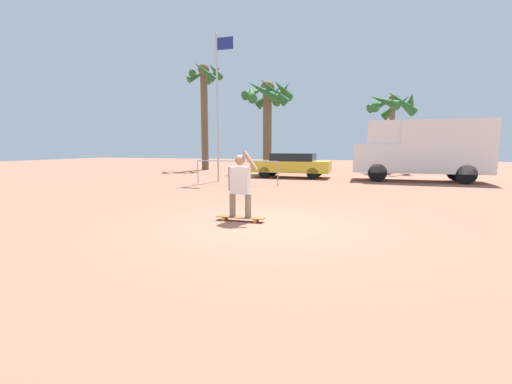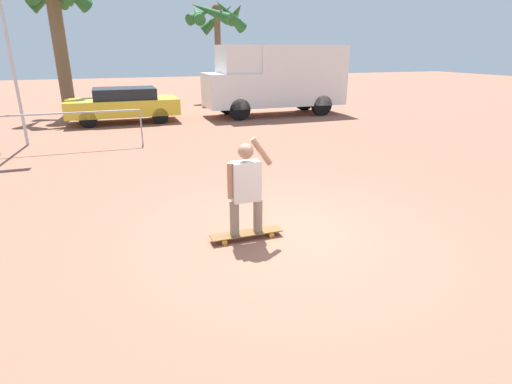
% 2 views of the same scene
% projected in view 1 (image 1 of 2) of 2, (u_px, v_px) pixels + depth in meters
% --- Properties ---
extents(ground_plane, '(80.00, 80.00, 0.00)m').
position_uv_depth(ground_plane, '(269.00, 224.00, 7.35)').
color(ground_plane, '#935B47').
extents(skateboard, '(1.11, 0.23, 0.10)m').
position_uv_depth(skateboard, '(240.00, 218.00, 7.67)').
color(skateboard, brown).
rests_on(skateboard, ground_plane).
extents(person_skateboarder, '(0.69, 0.23, 1.47)m').
position_uv_depth(person_skateboarder, '(240.00, 183.00, 7.56)').
color(person_skateboarder, gray).
rests_on(person_skateboarder, skateboard).
extents(camper_van, '(6.09, 2.01, 2.93)m').
position_uv_depth(camper_van, '(422.00, 148.00, 16.61)').
color(camper_van, black).
rests_on(camper_van, ground_plane).
extents(parked_car_yellow, '(4.22, 1.86, 1.34)m').
position_uv_depth(parked_car_yellow, '(292.00, 164.00, 18.88)').
color(parked_car_yellow, black).
rests_on(parked_car_yellow, ground_plane).
extents(palm_tree_near_van, '(3.20, 3.50, 5.31)m').
position_uv_depth(palm_tree_near_van, '(392.00, 106.00, 22.34)').
color(palm_tree_near_van, brown).
rests_on(palm_tree_near_van, ground_plane).
extents(palm_tree_center_background, '(3.33, 3.32, 5.88)m').
position_uv_depth(palm_tree_center_background, '(268.00, 101.00, 21.62)').
color(palm_tree_center_background, brown).
rests_on(palm_tree_center_background, ground_plane).
extents(palm_tree_far_left, '(2.85, 2.89, 7.71)m').
position_uv_depth(palm_tree_far_left, '(204.00, 92.00, 24.98)').
color(palm_tree_far_left, brown).
rests_on(palm_tree_far_left, ground_plane).
extents(flagpole, '(0.90, 0.12, 6.99)m').
position_uv_depth(flagpole, '(218.00, 99.00, 16.31)').
color(flagpole, '#B7B7BC').
rests_on(flagpole, ground_plane).
extents(plaza_railing_segment, '(3.87, 0.05, 1.08)m').
position_uv_depth(plaza_railing_segment, '(236.00, 165.00, 15.21)').
color(plaza_railing_segment, '#99999E').
rests_on(plaza_railing_segment, ground_plane).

